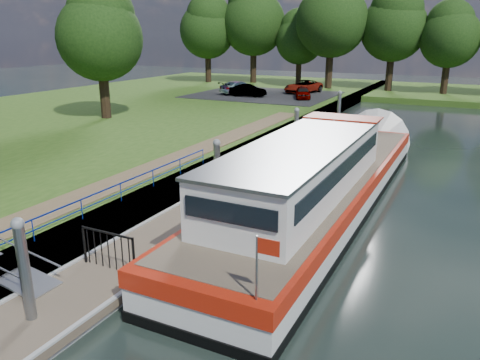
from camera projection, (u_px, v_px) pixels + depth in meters
The scene contains 17 objects.
ground at pixel (51, 321), 11.59m from camera, with size 160.00×160.00×0.00m, color black.
riverbank at pixel (34, 132), 31.96m from camera, with size 32.00×90.00×0.78m, color #2D4F16.
bank_edge at pixel (235, 158), 25.37m from camera, with size 1.10×90.00×0.78m, color #473D2D.
footpath at pixel (122, 181), 20.06m from camera, with size 1.60×40.00×0.05m, color brown.
carpark at pixel (264, 95), 48.49m from camera, with size 14.00×12.00×0.06m, color black.
blue_fence at pixel (58, 214), 14.94m from camera, with size 0.04×18.04×0.72m.
pontoon at pixel (263, 177), 22.64m from camera, with size 2.50×30.00×0.56m.
mooring_piles at pixel (263, 155), 22.31m from camera, with size 0.30×27.30×3.55m.
gangway at pixel (13, 274), 12.62m from camera, with size 2.58×1.00×0.92m.
gate_panel at pixel (108, 245), 13.13m from camera, with size 1.85×0.05×1.15m.
barge at pixel (325, 179), 19.30m from camera, with size 4.36×21.15×4.78m.
horizon_trees at pixel (382, 23), 51.47m from camera, with size 54.38×10.03×12.87m.
bank_tree_a at pixel (100, 31), 33.47m from camera, with size 6.12×6.12×9.72m.
car_a at pixel (303, 92), 45.17m from camera, with size 1.36×3.39×1.15m, color #999999.
car_b at pixel (248, 90), 46.67m from camera, with size 1.26×3.62×1.19m, color #999999.
car_c at pixel (239, 87), 48.71m from camera, with size 1.86×4.58×1.33m, color #999999.
car_d at pixel (303, 87), 49.46m from camera, with size 2.22×4.82×1.34m, color #999999.
Camera 1 is at (8.69, -6.86, 6.81)m, focal length 35.00 mm.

